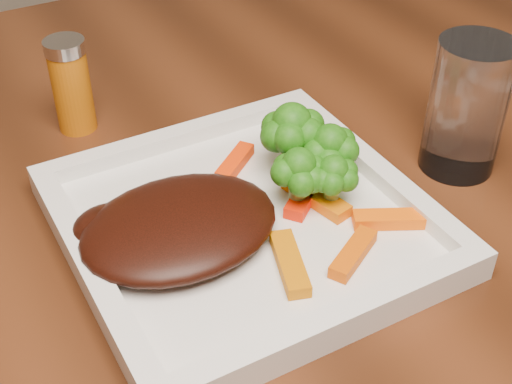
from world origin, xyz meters
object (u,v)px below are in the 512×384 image
steak (179,226)px  drinking_glass (467,108)px  plate (245,226)px  spice_shaker (71,86)px

steak → drinking_glass: 0.27m
plate → steak: size_ratio=1.76×
drinking_glass → steak: bearing=177.2°
spice_shaker → drinking_glass: bearing=-39.0°
steak → spice_shaker: 0.21m
spice_shaker → drinking_glass: size_ratio=0.77×
steak → spice_shaker: size_ratio=1.67×
plate → spice_shaker: size_ratio=2.93×
spice_shaker → steak: bearing=-86.3°
steak → drinking_glass: size_ratio=1.28×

